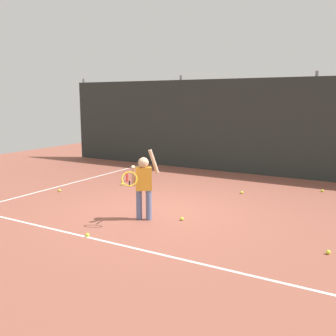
% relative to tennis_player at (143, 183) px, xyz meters
% --- Properties ---
extents(ground_plane, '(20.00, 20.00, 0.00)m').
position_rel_tennis_player_xyz_m(ground_plane, '(-0.06, 0.75, -0.73)').
color(ground_plane, brown).
extents(court_line_baseline, '(9.00, 0.05, 0.00)m').
position_rel_tennis_player_xyz_m(court_line_baseline, '(-0.06, -1.27, -0.72)').
color(court_line_baseline, white).
rests_on(court_line_baseline, ground).
extents(court_line_sideline, '(0.05, 9.00, 0.00)m').
position_rel_tennis_player_xyz_m(court_line_sideline, '(-3.50, 1.75, -0.72)').
color(court_line_sideline, white).
rests_on(court_line_sideline, ground).
extents(back_fence_windscreen, '(12.99, 0.08, 2.89)m').
position_rel_tennis_player_xyz_m(back_fence_windscreen, '(-0.06, 5.46, 0.72)').
color(back_fence_windscreen, '#282D2B').
rests_on(back_fence_windscreen, ground).
extents(fence_post_0, '(0.09, 0.09, 3.04)m').
position_rel_tennis_player_xyz_m(fence_post_0, '(-6.40, 5.52, 0.79)').
color(fence_post_0, slate).
rests_on(fence_post_0, ground).
extents(fence_post_1, '(0.09, 0.09, 3.04)m').
position_rel_tennis_player_xyz_m(fence_post_1, '(-2.17, 5.52, 0.79)').
color(fence_post_1, slate).
rests_on(fence_post_1, ground).
extents(fence_post_2, '(0.09, 0.09, 3.04)m').
position_rel_tennis_player_xyz_m(fence_post_2, '(2.06, 5.52, 0.79)').
color(fence_post_2, slate).
rests_on(fence_post_2, ground).
extents(tennis_player, '(0.48, 0.85, 1.35)m').
position_rel_tennis_player_xyz_m(tennis_player, '(0.00, 0.00, 0.00)').
color(tennis_player, slate).
rests_on(tennis_player, ground).
extents(water_bottle, '(0.07, 0.07, 0.22)m').
position_rel_tennis_player_xyz_m(water_bottle, '(-2.31, 2.64, -0.62)').
color(water_bottle, '#D83F33').
rests_on(water_bottle, ground).
extents(tennis_ball_0, '(0.07, 0.07, 0.07)m').
position_rel_tennis_player_xyz_m(tennis_ball_0, '(-2.14, 2.18, -0.69)').
color(tennis_ball_0, '#CCE033').
rests_on(tennis_ball_0, ground).
extents(tennis_ball_1, '(0.07, 0.07, 0.07)m').
position_rel_tennis_player_xyz_m(tennis_ball_1, '(-0.30, -1.25, -0.69)').
color(tennis_ball_1, '#CCE033').
rests_on(tennis_ball_1, ground).
extents(tennis_ball_2, '(0.07, 0.07, 0.07)m').
position_rel_tennis_player_xyz_m(tennis_ball_2, '(0.94, 2.90, -0.69)').
color(tennis_ball_2, '#CCE033').
rests_on(tennis_ball_2, ground).
extents(tennis_ball_3, '(0.07, 0.07, 0.07)m').
position_rel_tennis_player_xyz_m(tennis_ball_3, '(3.31, -0.00, -0.69)').
color(tennis_ball_3, '#CCE033').
rests_on(tennis_ball_3, ground).
extents(tennis_ball_4, '(0.07, 0.07, 0.07)m').
position_rel_tennis_player_xyz_m(tennis_ball_4, '(2.61, 4.08, -0.69)').
color(tennis_ball_4, '#CCE033').
rests_on(tennis_ball_4, ground).
extents(tennis_ball_5, '(0.07, 0.07, 0.07)m').
position_rel_tennis_player_xyz_m(tennis_ball_5, '(-3.06, 0.82, -0.69)').
color(tennis_ball_5, '#CCE033').
rests_on(tennis_ball_5, ground).
extents(tennis_ball_6, '(0.07, 0.07, 0.07)m').
position_rel_tennis_player_xyz_m(tennis_ball_6, '(-2.98, 4.43, -0.69)').
color(tennis_ball_6, '#CCE033').
rests_on(tennis_ball_6, ground).
extents(tennis_ball_7, '(0.07, 0.07, 0.07)m').
position_rel_tennis_player_xyz_m(tennis_ball_7, '(0.66, 0.33, -0.69)').
color(tennis_ball_7, '#CCE033').
rests_on(tennis_ball_7, ground).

